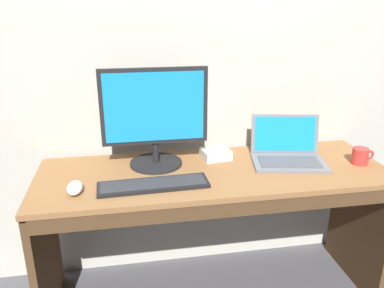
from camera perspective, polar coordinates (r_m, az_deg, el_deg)
name	(u,v)px	position (r m, az deg, el deg)	size (l,w,h in m)	color
desk	(214,206)	(1.96, 3.20, -8.97)	(1.67, 0.57, 0.73)	olive
laptop_space_gray	(287,153)	(2.03, 13.72, -1.23)	(0.39, 0.34, 0.21)	slate
external_monitor	(155,117)	(1.86, -5.46, 3.96)	(0.50, 0.26, 0.48)	black
wired_keyboard	(153,185)	(1.73, -5.64, -5.92)	(0.49, 0.15, 0.02)	black
computer_mouse	(75,188)	(1.73, -16.70, -6.13)	(0.07, 0.12, 0.04)	white
external_drive_box	(216,154)	(2.01, 3.48, -1.46)	(0.14, 0.12, 0.05)	silver
coffee_mug	(361,156)	(2.11, 23.33, -1.62)	(0.11, 0.08, 0.08)	red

